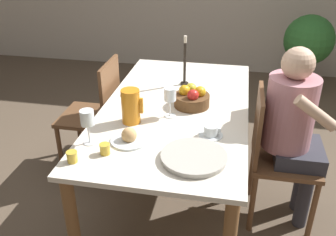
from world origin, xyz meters
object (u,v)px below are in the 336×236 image
(jam_jar_red, at_px, (105,148))
(teacup_near_person, at_px, (211,131))
(red_pitcher, at_px, (131,106))
(candlestick_tall, at_px, (185,66))
(wine_glass_water, at_px, (170,96))
(potted_plant, at_px, (308,43))
(fruit_bowl, at_px, (192,98))
(bread_plate, at_px, (129,137))
(serving_tray, at_px, (194,157))
(person_seated, at_px, (294,124))
(chair_opposite, at_px, (97,112))
(jam_jar_amber, at_px, (72,156))
(chair_person_side, at_px, (275,154))
(wine_glass_juice, at_px, (87,120))

(jam_jar_red, bearing_deg, teacup_near_person, 28.89)
(red_pitcher, height_order, candlestick_tall, candlestick_tall)
(wine_glass_water, bearing_deg, potted_plant, 62.61)
(teacup_near_person, height_order, potted_plant, potted_plant)
(fruit_bowl, distance_m, potted_plant, 2.29)
(wine_glass_water, height_order, potted_plant, potted_plant)
(jam_jar_red, bearing_deg, wine_glass_water, 62.06)
(wine_glass_water, height_order, teacup_near_person, wine_glass_water)
(bread_plate, bearing_deg, fruit_bowl, 61.36)
(potted_plant, bearing_deg, serving_tray, -109.35)
(red_pitcher, bearing_deg, person_seated, 10.15)
(person_seated, bearing_deg, chair_opposite, -103.06)
(wine_glass_water, distance_m, jam_jar_amber, 0.72)
(chair_person_side, distance_m, wine_glass_water, 0.77)
(teacup_near_person, xyz_separation_m, fruit_bowl, (-0.16, 0.37, 0.03))
(jam_jar_amber, relative_size, candlestick_tall, 0.16)
(teacup_near_person, bearing_deg, bread_plate, -161.57)
(jam_jar_amber, bearing_deg, wine_glass_juice, 84.20)
(serving_tray, xyz_separation_m, jam_jar_amber, (-0.61, -0.14, 0.02))
(wine_glass_water, distance_m, candlestick_tall, 0.53)
(jam_jar_red, bearing_deg, chair_person_side, 29.89)
(wine_glass_juice, relative_size, bread_plate, 0.95)
(red_pitcher, relative_size, candlestick_tall, 0.58)
(wine_glass_water, distance_m, jam_jar_red, 0.56)
(potted_plant, bearing_deg, wine_glass_water, -117.39)
(wine_glass_juice, bearing_deg, chair_opposite, 109.43)
(red_pitcher, relative_size, jam_jar_amber, 3.59)
(jam_jar_red, height_order, potted_plant, potted_plant)
(red_pitcher, xyz_separation_m, potted_plant, (1.36, 2.33, -0.21))
(chair_opposite, xyz_separation_m, bread_plate, (0.49, -0.72, 0.26))
(person_seated, distance_m, candlestick_tall, 0.90)
(wine_glass_water, distance_m, wine_glass_juice, 0.55)
(chair_person_side, xyz_separation_m, wine_glass_juice, (-1.05, -0.45, 0.38))
(jam_jar_red, xyz_separation_m, potted_plant, (1.40, 2.69, -0.14))
(candlestick_tall, bearing_deg, serving_tray, -78.60)
(chair_person_side, xyz_separation_m, teacup_near_person, (-0.40, -0.24, 0.26))
(jam_jar_red, relative_size, candlestick_tall, 0.16)
(chair_opposite, height_order, red_pitcher, red_pitcher)
(fruit_bowl, xyz_separation_m, candlestick_tall, (-0.10, 0.36, 0.09))
(teacup_near_person, xyz_separation_m, potted_plant, (0.87, 2.40, -0.13))
(wine_glass_water, height_order, bread_plate, wine_glass_water)
(chair_person_side, distance_m, jam_jar_amber, 1.27)
(chair_person_side, xyz_separation_m, person_seated, (0.09, 0.01, 0.22))
(chair_person_side, bearing_deg, fruit_bowl, -102.53)
(person_seated, bearing_deg, serving_tray, -47.32)
(bread_plate, relative_size, potted_plant, 0.23)
(wine_glass_water, distance_m, potted_plant, 2.50)
(wine_glass_juice, distance_m, fruit_bowl, 0.76)
(person_seated, relative_size, candlestick_tall, 3.24)
(wine_glass_juice, bearing_deg, chair_person_side, 23.06)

